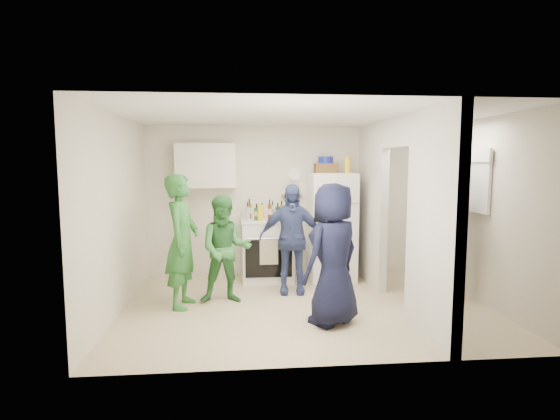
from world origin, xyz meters
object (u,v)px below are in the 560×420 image
at_px(stove, 267,250).
at_px(yellow_cup_stack_top, 347,165).
at_px(blue_bowl, 326,160).
at_px(person_navy, 333,254).
at_px(fridge, 332,226).
at_px(person_denim, 291,239).
at_px(person_nook, 434,232).
at_px(person_green_center, 226,250).
at_px(person_green_left, 182,241).
at_px(wicker_basket, 326,168).

height_order(stove, yellow_cup_stack_top, yellow_cup_stack_top).
xyz_separation_m(blue_bowl, person_navy, (-0.30, -2.01, -1.11)).
bearing_deg(fridge, person_denim, -137.01).
bearing_deg(person_nook, person_denim, -91.06).
height_order(person_green_center, person_denim, person_denim).
distance_m(stove, fridge, 1.11).
distance_m(fridge, yellow_cup_stack_top, 1.02).
relative_size(person_green_center, person_nook, 0.76).
bearing_deg(person_green_left, fridge, -52.13).
bearing_deg(blue_bowl, yellow_cup_stack_top, -25.11).
relative_size(blue_bowl, person_navy, 0.14).
xyz_separation_m(stove, person_navy, (0.65, -1.99, 0.34)).
height_order(blue_bowl, person_navy, blue_bowl).
bearing_deg(person_nook, wicker_basket, -120.74).
bearing_deg(wicker_basket, fridge, -26.57).
relative_size(fridge, person_denim, 1.09).
bearing_deg(blue_bowl, person_green_center, -145.14).
distance_m(stove, blue_bowl, 1.72).
relative_size(yellow_cup_stack_top, person_green_center, 0.17).
height_order(fridge, person_green_left, person_green_left).
bearing_deg(yellow_cup_stack_top, fridge, 155.56).
xyz_separation_m(person_denim, person_nook, (1.91, -0.52, 0.16)).
relative_size(person_green_center, person_navy, 0.88).
bearing_deg(blue_bowl, person_green_left, -150.24).
relative_size(yellow_cup_stack_top, person_denim, 0.16).
relative_size(person_green_left, person_nook, 0.91).
relative_size(person_green_center, person_denim, 0.92).
bearing_deg(stove, person_nook, -29.23).
distance_m(blue_bowl, person_nook, 2.04).
bearing_deg(blue_bowl, stove, -178.79).
distance_m(person_green_left, person_denim, 1.57).
distance_m(fridge, blue_bowl, 1.08).
bearing_deg(person_denim, person_green_left, -158.15).
relative_size(wicker_basket, person_nook, 0.18).
relative_size(stove, fridge, 0.57).
height_order(person_green_left, person_green_center, person_green_left).
distance_m(stove, person_navy, 2.12).
bearing_deg(person_green_left, yellow_cup_stack_top, -56.20).
bearing_deg(fridge, person_green_left, -152.35).
xyz_separation_m(stove, person_nook, (2.21, -1.24, 0.46)).
xyz_separation_m(wicker_basket, person_denim, (-0.64, -0.74, -1.01)).
bearing_deg(blue_bowl, fridge, -26.57).
bearing_deg(person_green_center, person_denim, 18.80).
relative_size(wicker_basket, blue_bowl, 1.46).
height_order(wicker_basket, blue_bowl, blue_bowl).
xyz_separation_m(stove, wicker_basket, (0.94, 0.02, 1.31)).
bearing_deg(stove, blue_bowl, 1.21).
xyz_separation_m(stove, yellow_cup_stack_top, (1.26, -0.13, 1.36)).
distance_m(person_green_left, person_navy, 2.00).
relative_size(fridge, person_green_center, 1.19).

